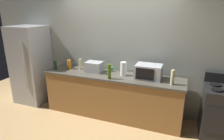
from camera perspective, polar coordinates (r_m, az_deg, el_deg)
ground_plane at (r=3.95m, az=-2.16°, el=-15.65°), size 8.00×8.00×0.00m
back_wall at (r=4.14m, az=2.05°, el=6.23°), size 6.40×0.10×2.70m
counter_run at (r=4.06m, az=0.00°, el=-7.40°), size 2.84×0.64×0.90m
refrigerator at (r=4.97m, az=-22.65°, el=1.46°), size 0.72×0.73×1.80m
stove_range at (r=3.89m, az=29.24°, el=-10.82°), size 0.60×0.61×1.08m
microwave at (r=3.71m, az=10.72°, el=-0.48°), size 0.48×0.35×0.27m
toaster_oven at (r=4.07m, az=-5.26°, el=0.95°), size 0.34×0.26×0.21m
paper_towel_roll at (r=3.82m, az=3.35°, el=0.35°), size 0.12×0.12×0.27m
bottle_wine at (r=4.37m, az=-16.22°, el=1.38°), size 0.06×0.06×0.20m
bottle_hand_soap at (r=3.51m, az=17.34°, el=-2.07°), size 0.06×0.06×0.27m
bottle_dish_soap at (r=4.36m, az=-12.47°, el=1.64°), size 0.08×0.08×0.20m
bottle_olive_oil at (r=3.63m, az=-0.84°, el=-0.45°), size 0.07×0.07×0.28m
bottle_vinegar at (r=4.29m, az=-9.27°, el=1.74°), size 0.06×0.06×0.22m
mug_green at (r=4.09m, az=-0.32°, el=0.24°), size 0.08×0.08×0.09m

